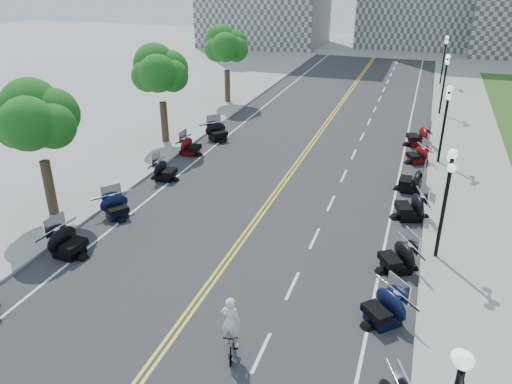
% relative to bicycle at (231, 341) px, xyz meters
% --- Properties ---
extents(ground, '(160.00, 160.00, 0.00)m').
position_rel_bicycle_xyz_m(ground, '(-2.27, 4.34, -0.51)').
color(ground, gray).
extents(road, '(16.00, 90.00, 0.01)m').
position_rel_bicycle_xyz_m(road, '(-2.27, 14.34, -0.50)').
color(road, '#333335').
rests_on(road, ground).
extents(centerline_yellow_a, '(0.12, 90.00, 0.00)m').
position_rel_bicycle_xyz_m(centerline_yellow_a, '(-2.39, 14.34, -0.50)').
color(centerline_yellow_a, yellow).
rests_on(centerline_yellow_a, road).
extents(centerline_yellow_b, '(0.12, 90.00, 0.00)m').
position_rel_bicycle_xyz_m(centerline_yellow_b, '(-2.15, 14.34, -0.50)').
color(centerline_yellow_b, yellow).
rests_on(centerline_yellow_b, road).
extents(edge_line_north, '(0.12, 90.00, 0.00)m').
position_rel_bicycle_xyz_m(edge_line_north, '(4.13, 14.34, -0.50)').
color(edge_line_north, white).
rests_on(edge_line_north, road).
extents(edge_line_south, '(0.12, 90.00, 0.00)m').
position_rel_bicycle_xyz_m(edge_line_south, '(-8.67, 14.34, -0.50)').
color(edge_line_south, white).
rests_on(edge_line_south, road).
extents(lane_dash_5, '(0.12, 2.00, 0.00)m').
position_rel_bicycle_xyz_m(lane_dash_5, '(0.93, 0.34, -0.50)').
color(lane_dash_5, white).
rests_on(lane_dash_5, road).
extents(lane_dash_6, '(0.12, 2.00, 0.00)m').
position_rel_bicycle_xyz_m(lane_dash_6, '(0.93, 4.34, -0.50)').
color(lane_dash_6, white).
rests_on(lane_dash_6, road).
extents(lane_dash_7, '(0.12, 2.00, 0.00)m').
position_rel_bicycle_xyz_m(lane_dash_7, '(0.93, 8.34, -0.50)').
color(lane_dash_7, white).
rests_on(lane_dash_7, road).
extents(lane_dash_8, '(0.12, 2.00, 0.00)m').
position_rel_bicycle_xyz_m(lane_dash_8, '(0.93, 12.34, -0.50)').
color(lane_dash_8, white).
rests_on(lane_dash_8, road).
extents(lane_dash_9, '(0.12, 2.00, 0.00)m').
position_rel_bicycle_xyz_m(lane_dash_9, '(0.93, 16.34, -0.50)').
color(lane_dash_9, white).
rests_on(lane_dash_9, road).
extents(lane_dash_10, '(0.12, 2.00, 0.00)m').
position_rel_bicycle_xyz_m(lane_dash_10, '(0.93, 20.34, -0.50)').
color(lane_dash_10, white).
rests_on(lane_dash_10, road).
extents(lane_dash_11, '(0.12, 2.00, 0.00)m').
position_rel_bicycle_xyz_m(lane_dash_11, '(0.93, 24.34, -0.50)').
color(lane_dash_11, white).
rests_on(lane_dash_11, road).
extents(lane_dash_12, '(0.12, 2.00, 0.00)m').
position_rel_bicycle_xyz_m(lane_dash_12, '(0.93, 28.34, -0.50)').
color(lane_dash_12, white).
rests_on(lane_dash_12, road).
extents(lane_dash_13, '(0.12, 2.00, 0.00)m').
position_rel_bicycle_xyz_m(lane_dash_13, '(0.93, 32.34, -0.50)').
color(lane_dash_13, white).
rests_on(lane_dash_13, road).
extents(lane_dash_14, '(0.12, 2.00, 0.00)m').
position_rel_bicycle_xyz_m(lane_dash_14, '(0.93, 36.34, -0.50)').
color(lane_dash_14, white).
rests_on(lane_dash_14, road).
extents(lane_dash_15, '(0.12, 2.00, 0.00)m').
position_rel_bicycle_xyz_m(lane_dash_15, '(0.93, 40.34, -0.50)').
color(lane_dash_15, white).
rests_on(lane_dash_15, road).
extents(lane_dash_16, '(0.12, 2.00, 0.00)m').
position_rel_bicycle_xyz_m(lane_dash_16, '(0.93, 44.34, -0.50)').
color(lane_dash_16, white).
rests_on(lane_dash_16, road).
extents(lane_dash_17, '(0.12, 2.00, 0.00)m').
position_rel_bicycle_xyz_m(lane_dash_17, '(0.93, 48.34, -0.50)').
color(lane_dash_17, white).
rests_on(lane_dash_17, road).
extents(lane_dash_18, '(0.12, 2.00, 0.00)m').
position_rel_bicycle_xyz_m(lane_dash_18, '(0.93, 52.34, -0.50)').
color(lane_dash_18, white).
rests_on(lane_dash_18, road).
extents(lane_dash_19, '(0.12, 2.00, 0.00)m').
position_rel_bicycle_xyz_m(lane_dash_19, '(0.93, 56.34, -0.50)').
color(lane_dash_19, white).
rests_on(lane_dash_19, road).
extents(sidewalk_north, '(5.00, 90.00, 0.15)m').
position_rel_bicycle_xyz_m(sidewalk_north, '(8.23, 14.34, -0.43)').
color(sidewalk_north, '#9E9991').
rests_on(sidewalk_north, ground).
extents(sidewalk_south, '(5.00, 90.00, 0.15)m').
position_rel_bicycle_xyz_m(sidewalk_south, '(-12.77, 14.34, -0.43)').
color(sidewalk_south, '#9E9991').
rests_on(sidewalk_south, ground).
extents(street_lamp_2, '(0.50, 1.20, 4.90)m').
position_rel_bicycle_xyz_m(street_lamp_2, '(6.33, 8.34, 2.09)').
color(street_lamp_2, black).
rests_on(street_lamp_2, sidewalk_north).
extents(street_lamp_3, '(0.50, 1.20, 4.90)m').
position_rel_bicycle_xyz_m(street_lamp_3, '(6.33, 20.34, 2.09)').
color(street_lamp_3, black).
rests_on(street_lamp_3, sidewalk_north).
extents(street_lamp_4, '(0.50, 1.20, 4.90)m').
position_rel_bicycle_xyz_m(street_lamp_4, '(6.33, 32.34, 2.09)').
color(street_lamp_4, black).
rests_on(street_lamp_4, sidewalk_north).
extents(street_lamp_5, '(0.50, 1.20, 4.90)m').
position_rel_bicycle_xyz_m(street_lamp_5, '(6.33, 44.34, 2.09)').
color(street_lamp_5, black).
rests_on(street_lamp_5, sidewalk_north).
extents(tree_2, '(4.80, 4.80, 9.20)m').
position_rel_bicycle_xyz_m(tree_2, '(-12.27, 6.34, 4.24)').
color(tree_2, '#235619').
rests_on(tree_2, sidewalk_south).
extents(tree_3, '(4.80, 4.80, 9.20)m').
position_rel_bicycle_xyz_m(tree_3, '(-12.27, 18.34, 4.24)').
color(tree_3, '#235619').
rests_on(tree_3, sidewalk_south).
extents(tree_4, '(4.80, 4.80, 9.20)m').
position_rel_bicycle_xyz_m(tree_4, '(-12.27, 30.34, 4.24)').
color(tree_4, '#235619').
rests_on(tree_4, sidewalk_south).
extents(motorcycle_n_5, '(2.81, 2.81, 1.39)m').
position_rel_bicycle_xyz_m(motorcycle_n_5, '(4.58, 3.23, 0.19)').
color(motorcycle_n_5, black).
rests_on(motorcycle_n_5, road).
extents(motorcycle_n_6, '(2.79, 2.79, 1.42)m').
position_rel_bicycle_xyz_m(motorcycle_n_6, '(4.78, 6.83, 0.20)').
color(motorcycle_n_6, black).
rests_on(motorcycle_n_6, road).
extents(motorcycle_n_7, '(2.70, 2.70, 1.51)m').
position_rel_bicycle_xyz_m(motorcycle_n_7, '(5.03, 11.88, 0.25)').
color(motorcycle_n_7, black).
rests_on(motorcycle_n_7, road).
extents(motorcycle_n_8, '(2.18, 2.18, 1.46)m').
position_rel_bicycle_xyz_m(motorcycle_n_8, '(4.90, 15.36, 0.22)').
color(motorcycle_n_8, black).
rests_on(motorcycle_n_8, road).
extents(motorcycle_n_9, '(2.46, 2.46, 1.27)m').
position_rel_bicycle_xyz_m(motorcycle_n_9, '(5.03, 20.06, 0.12)').
color(motorcycle_n_9, '#590A0C').
rests_on(motorcycle_n_9, road).
extents(motorcycle_n_10, '(2.73, 2.73, 1.56)m').
position_rel_bicycle_xyz_m(motorcycle_n_10, '(4.91, 23.54, 0.27)').
color(motorcycle_n_10, '#590A0C').
rests_on(motorcycle_n_10, road).
extents(motorcycle_s_5, '(2.30, 2.30, 1.47)m').
position_rel_bicycle_xyz_m(motorcycle_s_5, '(-9.03, 3.38, 0.23)').
color(motorcycle_s_5, black).
rests_on(motorcycle_s_5, road).
extents(motorcycle_s_6, '(2.59, 2.59, 1.29)m').
position_rel_bicycle_xyz_m(motorcycle_s_6, '(-9.11, 7.23, 0.14)').
color(motorcycle_s_6, black).
rests_on(motorcycle_s_6, road).
extents(motorcycle_s_7, '(1.95, 1.95, 1.32)m').
position_rel_bicycle_xyz_m(motorcycle_s_7, '(-9.08, 12.33, 0.15)').
color(motorcycle_s_7, black).
rests_on(motorcycle_s_7, road).
extents(motorcycle_s_8, '(1.96, 1.96, 1.33)m').
position_rel_bicycle_xyz_m(motorcycle_s_8, '(-9.51, 16.70, 0.16)').
color(motorcycle_s_8, '#590A0C').
rests_on(motorcycle_s_8, road).
extents(motorcycle_s_9, '(2.89, 2.89, 1.44)m').
position_rel_bicycle_xyz_m(motorcycle_s_9, '(-8.98, 20.12, 0.21)').
color(motorcycle_s_9, black).
rests_on(motorcycle_s_9, road).
extents(bicycle, '(1.01, 1.75, 1.02)m').
position_rel_bicycle_xyz_m(bicycle, '(0.00, 0.00, 0.00)').
color(bicycle, '#A51414').
rests_on(bicycle, road).
extents(cyclist_rider, '(0.69, 0.45, 1.89)m').
position_rel_bicycle_xyz_m(cyclist_rider, '(0.00, 0.00, 1.45)').
color(cyclist_rider, white).
rests_on(cyclist_rider, bicycle).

